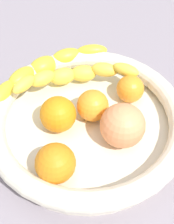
# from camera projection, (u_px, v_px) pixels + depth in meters

# --- Properties ---
(kitchen_counter) EXTENTS (1.20, 1.20, 0.03)m
(kitchen_counter) POSITION_uv_depth(u_px,v_px,m) (87.00, 135.00, 0.60)
(kitchen_counter) COLOR gray
(kitchen_counter) RESTS_ON ground
(fruit_bowl) EXTENTS (0.36, 0.36, 0.06)m
(fruit_bowl) POSITION_uv_depth(u_px,v_px,m) (87.00, 120.00, 0.56)
(fruit_bowl) COLOR beige
(fruit_bowl) RESTS_ON kitchen_counter
(banana_draped_left) EXTENTS (0.18, 0.18, 0.05)m
(banana_draped_left) POSITION_uv_depth(u_px,v_px,m) (74.00, 75.00, 0.61)
(banana_draped_left) COLOR yellow
(banana_draped_left) RESTS_ON fruit_bowl
(banana_draped_right) EXTENTS (0.13, 0.26, 0.05)m
(banana_draped_right) POSITION_uv_depth(u_px,v_px,m) (46.00, 68.00, 0.63)
(banana_draped_right) COLOR yellow
(banana_draped_right) RESTS_ON fruit_bowl
(orange_front) EXTENTS (0.05, 0.05, 0.05)m
(orange_front) POSITION_uv_depth(u_px,v_px,m) (130.00, 89.00, 0.59)
(orange_front) COLOR orange
(orange_front) RESTS_ON fruit_bowl
(orange_mid_left) EXTENTS (0.06, 0.06, 0.06)m
(orange_mid_left) POSITION_uv_depth(u_px,v_px,m) (55.00, 163.00, 0.47)
(orange_mid_left) COLOR orange
(orange_mid_left) RESTS_ON fruit_bowl
(orange_mid_right) EXTENTS (0.06, 0.06, 0.06)m
(orange_mid_right) POSITION_uv_depth(u_px,v_px,m) (58.00, 114.00, 0.54)
(orange_mid_right) COLOR orange
(orange_mid_right) RESTS_ON fruit_bowl
(orange_rear) EXTENTS (0.06, 0.06, 0.06)m
(orange_rear) POSITION_uv_depth(u_px,v_px,m) (93.00, 106.00, 0.56)
(orange_rear) COLOR orange
(orange_rear) RESTS_ON fruit_bowl
(peach_blush) EXTENTS (0.08, 0.08, 0.08)m
(peach_blush) POSITION_uv_depth(u_px,v_px,m) (121.00, 127.00, 0.51)
(peach_blush) COLOR #F99860
(peach_blush) RESTS_ON fruit_bowl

